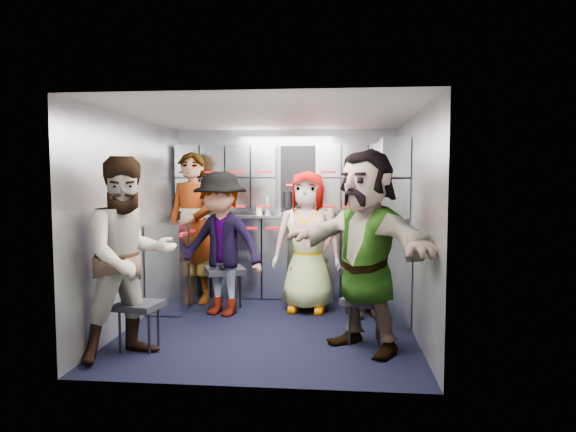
# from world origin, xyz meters

# --- Properties ---
(floor) EXTENTS (3.00, 3.00, 0.00)m
(floor) POSITION_xyz_m (0.00, 0.00, 0.00)
(floor) COLOR black
(floor) RESTS_ON ground
(wall_back) EXTENTS (2.80, 0.04, 2.10)m
(wall_back) POSITION_xyz_m (0.00, 1.50, 1.05)
(wall_back) COLOR gray
(wall_back) RESTS_ON ground
(wall_left) EXTENTS (0.04, 3.00, 2.10)m
(wall_left) POSITION_xyz_m (-1.40, 0.00, 1.05)
(wall_left) COLOR gray
(wall_left) RESTS_ON ground
(wall_right) EXTENTS (0.04, 3.00, 2.10)m
(wall_right) POSITION_xyz_m (1.40, 0.00, 1.05)
(wall_right) COLOR gray
(wall_right) RESTS_ON ground
(ceiling) EXTENTS (2.80, 3.00, 0.02)m
(ceiling) POSITION_xyz_m (0.00, 0.00, 2.10)
(ceiling) COLOR silver
(ceiling) RESTS_ON wall_back
(cart_bank_back) EXTENTS (2.68, 0.38, 0.99)m
(cart_bank_back) POSITION_xyz_m (0.00, 1.29, 0.49)
(cart_bank_back) COLOR #979CA6
(cart_bank_back) RESTS_ON ground
(cart_bank_left) EXTENTS (0.38, 0.76, 0.99)m
(cart_bank_left) POSITION_xyz_m (-1.19, 0.56, 0.49)
(cart_bank_left) COLOR #979CA6
(cart_bank_left) RESTS_ON ground
(counter) EXTENTS (2.68, 0.42, 0.03)m
(counter) POSITION_xyz_m (0.00, 1.29, 1.01)
(counter) COLOR #AFB1B6
(counter) RESTS_ON cart_bank_back
(locker_bank_back) EXTENTS (2.68, 0.28, 0.82)m
(locker_bank_back) POSITION_xyz_m (0.00, 1.35, 1.49)
(locker_bank_back) COLOR #979CA6
(locker_bank_back) RESTS_ON wall_back
(locker_bank_right) EXTENTS (0.28, 1.00, 0.82)m
(locker_bank_right) POSITION_xyz_m (1.25, 0.70, 1.49)
(locker_bank_right) COLOR #979CA6
(locker_bank_right) RESTS_ON wall_right
(right_cabinet) EXTENTS (0.28, 1.20, 1.00)m
(right_cabinet) POSITION_xyz_m (1.25, 0.60, 0.50)
(right_cabinet) COLOR #979CA6
(right_cabinet) RESTS_ON ground
(coffee_niche) EXTENTS (0.46, 0.16, 0.84)m
(coffee_niche) POSITION_xyz_m (0.18, 1.41, 1.47)
(coffee_niche) COLOR black
(coffee_niche) RESTS_ON wall_back
(red_latch_strip) EXTENTS (2.60, 0.02, 0.03)m
(red_latch_strip) POSITION_xyz_m (0.00, 1.09, 0.88)
(red_latch_strip) COLOR #A50F13
(red_latch_strip) RESTS_ON cart_bank_back
(jump_seat_near_left) EXTENTS (0.40, 0.38, 0.41)m
(jump_seat_near_left) POSITION_xyz_m (-1.05, -0.79, 0.37)
(jump_seat_near_left) COLOR black
(jump_seat_near_left) RESTS_ON ground
(jump_seat_mid_left) EXTENTS (0.53, 0.52, 0.49)m
(jump_seat_mid_left) POSITION_xyz_m (-0.59, 0.57, 0.43)
(jump_seat_mid_left) COLOR black
(jump_seat_mid_left) RESTS_ON ground
(jump_seat_center) EXTENTS (0.45, 0.43, 0.49)m
(jump_seat_center) POSITION_xyz_m (0.33, 0.82, 0.43)
(jump_seat_center) COLOR black
(jump_seat_center) RESTS_ON ground
(jump_seat_mid_right) EXTENTS (0.51, 0.50, 0.48)m
(jump_seat_mid_right) POSITION_xyz_m (0.92, 0.68, 0.42)
(jump_seat_mid_right) COLOR black
(jump_seat_mid_right) RESTS_ON ground
(jump_seat_near_right) EXTENTS (0.45, 0.44, 0.42)m
(jump_seat_near_right) POSITION_xyz_m (0.91, -0.42, 0.37)
(jump_seat_near_right) COLOR black
(jump_seat_near_right) RESTS_ON ground
(attendant_standing) EXTENTS (0.73, 0.57, 1.80)m
(attendant_standing) POSITION_xyz_m (-1.05, 0.91, 0.90)
(attendant_standing) COLOR black
(attendant_standing) RESTS_ON ground
(attendant_arc_a) EXTENTS (1.02, 1.02, 1.67)m
(attendant_arc_a) POSITION_xyz_m (-1.05, -0.97, 0.84)
(attendant_arc_a) COLOR black
(attendant_arc_a) RESTS_ON ground
(attendant_arc_b) EXTENTS (1.14, 0.86, 1.56)m
(attendant_arc_b) POSITION_xyz_m (-0.59, 0.39, 0.78)
(attendant_arc_b) COLOR black
(attendant_arc_b) RESTS_ON ground
(attendant_arc_c) EXTENTS (0.82, 0.58, 1.57)m
(attendant_arc_c) POSITION_xyz_m (0.33, 0.64, 0.78)
(attendant_arc_c) COLOR black
(attendant_arc_c) RESTS_ON ground
(attendant_arc_d) EXTENTS (0.95, 0.72, 1.50)m
(attendant_arc_d) POSITION_xyz_m (0.92, 0.50, 0.75)
(attendant_arc_d) COLOR black
(attendant_arc_d) RESTS_ON ground
(attendant_arc_e) EXTENTS (1.53, 1.49, 1.75)m
(attendant_arc_e) POSITION_xyz_m (0.91, -0.60, 0.87)
(attendant_arc_e) COLOR black
(attendant_arc_e) RESTS_ON ground
(bottle_left) EXTENTS (0.06, 0.06, 0.24)m
(bottle_left) POSITION_xyz_m (-0.18, 1.24, 1.15)
(bottle_left) COLOR white
(bottle_left) RESTS_ON counter
(bottle_mid) EXTENTS (0.06, 0.06, 0.24)m
(bottle_mid) POSITION_xyz_m (-0.20, 1.24, 1.15)
(bottle_mid) COLOR white
(bottle_mid) RESTS_ON counter
(bottle_right) EXTENTS (0.07, 0.07, 0.25)m
(bottle_right) POSITION_xyz_m (0.31, 1.24, 1.15)
(bottle_right) COLOR white
(bottle_right) RESTS_ON counter
(cup_left) EXTENTS (0.08, 0.08, 0.10)m
(cup_left) POSITION_xyz_m (-0.30, 1.23, 1.08)
(cup_left) COLOR tan
(cup_left) RESTS_ON counter
(cup_right) EXTENTS (0.09, 0.09, 0.10)m
(cup_right) POSITION_xyz_m (0.58, 1.23, 1.08)
(cup_right) COLOR tan
(cup_right) RESTS_ON counter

